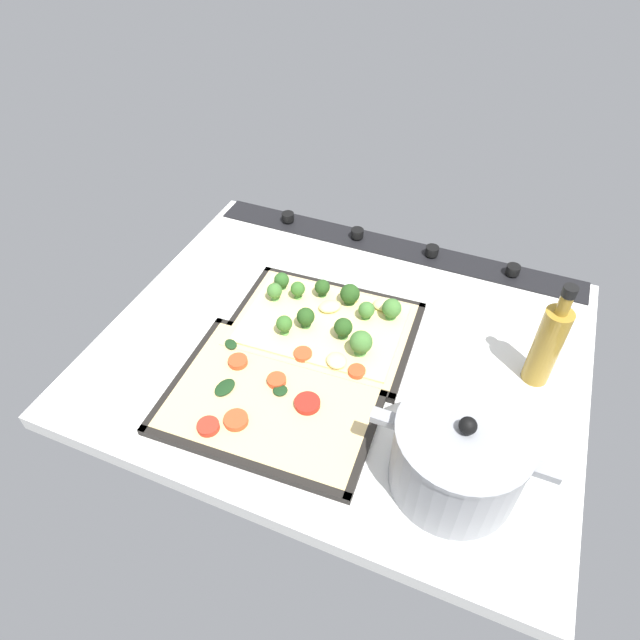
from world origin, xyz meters
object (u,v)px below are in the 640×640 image
broccoli_pizza (327,320)px  veggie_pizza_back (273,396)px  oil_bottle (548,344)px  baking_tray_front (323,328)px  baking_tray_back (274,399)px  cooking_pot (458,457)px

broccoli_pizza → veggie_pizza_back: bearing=84.2°
broccoli_pizza → oil_bottle: oil_bottle is taller
oil_bottle → baking_tray_front: bearing=4.8°
baking_tray_front → baking_tray_back: size_ratio=0.97×
baking_tray_front → oil_bottle: 38.42cm
baking_tray_front → cooking_pot: bearing=143.4°
broccoli_pizza → baking_tray_back: size_ratio=0.90×
broccoli_pizza → veggie_pizza_back: 18.86cm
baking_tray_back → oil_bottle: bearing=-151.1°
cooking_pot → baking_tray_front: bearing=-36.6°
oil_bottle → baking_tray_back: bearing=28.9°
cooking_pot → oil_bottle: (-8.78, -24.49, 2.05)cm
veggie_pizza_back → cooking_pot: bearing=173.8°
veggie_pizza_back → oil_bottle: bearing=-151.2°
broccoli_pizza → oil_bottle: 37.39cm
veggie_pizza_back → oil_bottle: oil_bottle is taller
baking_tray_front → veggie_pizza_back: (1.21, 18.07, 0.69)cm
cooking_pot → oil_bottle: oil_bottle is taller
baking_tray_back → cooking_pot: 30.50cm
baking_tray_back → veggie_pizza_back: size_ratio=1.08×
veggie_pizza_back → cooking_pot: (-29.91, 3.24, 5.09)cm
baking_tray_back → oil_bottle: oil_bottle is taller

